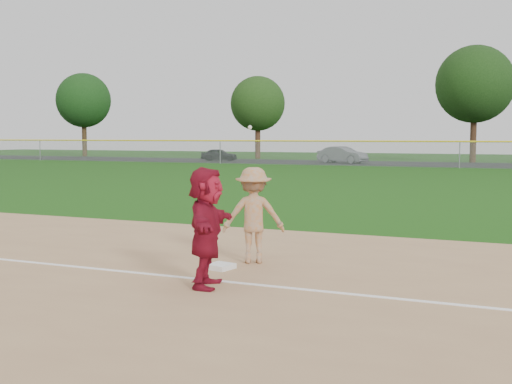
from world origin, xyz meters
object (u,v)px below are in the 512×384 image
at_px(first_base, 221,266).
at_px(car_left, 219,155).
at_px(car_mid, 342,155).
at_px(base_runner, 206,227).

distance_m(first_base, car_left, 50.87).
relative_size(car_left, car_mid, 0.78).
xyz_separation_m(first_base, base_runner, (0.41, -1.31, 0.91)).
bearing_deg(first_base, car_left, 116.62).
xyz_separation_m(first_base, car_left, (-22.79, 45.48, 0.54)).
bearing_deg(car_left, first_base, -166.82).
relative_size(base_runner, car_left, 0.55).
xyz_separation_m(base_runner, car_mid, (-10.79, 46.41, -0.22)).
distance_m(base_runner, car_left, 52.22).
xyz_separation_m(first_base, car_mid, (-10.39, 45.10, 0.68)).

